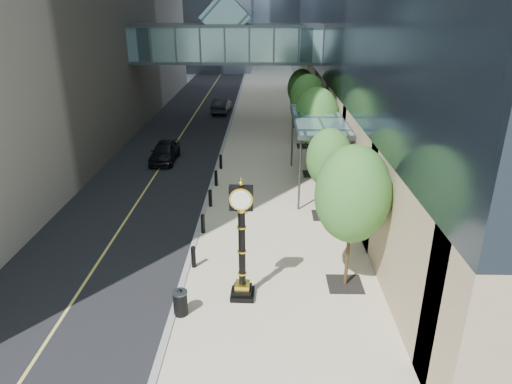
% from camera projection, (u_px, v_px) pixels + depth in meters
% --- Properties ---
extents(ground, '(320.00, 320.00, 0.00)m').
position_uv_depth(ground, '(254.00, 334.00, 15.75)').
color(ground, gray).
rests_on(ground, ground).
extents(road, '(8.00, 180.00, 0.02)m').
position_uv_depth(road, '(202.00, 103.00, 52.87)').
color(road, black).
rests_on(road, ground).
extents(sidewalk, '(8.00, 180.00, 0.06)m').
position_uv_depth(sidewalk, '(271.00, 103.00, 52.72)').
color(sidewalk, '#C4B697').
rests_on(sidewalk, ground).
extents(curb, '(0.25, 180.00, 0.07)m').
position_uv_depth(curb, '(236.00, 103.00, 52.79)').
color(curb, gray).
rests_on(curb, ground).
extents(skywalk, '(17.00, 4.20, 5.80)m').
position_uv_depth(skywalk, '(227.00, 41.00, 38.78)').
color(skywalk, slate).
rests_on(skywalk, ground).
extents(entrance_canopy, '(3.00, 8.00, 4.38)m').
position_uv_depth(entrance_canopy, '(318.00, 120.00, 27.05)').
color(entrance_canopy, '#383F44').
rests_on(entrance_canopy, ground).
extents(bollard_row, '(0.20, 16.20, 0.90)m').
position_uv_depth(bollard_row, '(207.00, 211.00, 23.93)').
color(bollard_row, black).
rests_on(bollard_row, sidewalk).
extents(street_trees, '(2.84, 28.69, 5.84)m').
position_uv_depth(street_trees, '(317.00, 120.00, 28.74)').
color(street_trees, black).
rests_on(street_trees, sidewalk).
extents(street_clock, '(0.93, 0.93, 4.80)m').
position_uv_depth(street_clock, '(242.00, 249.00, 16.88)').
color(street_clock, black).
rests_on(street_clock, sidewalk).
extents(trash_bin, '(0.63, 0.63, 0.90)m').
position_uv_depth(trash_bin, '(180.00, 304.00, 16.50)').
color(trash_bin, black).
rests_on(trash_bin, sidewalk).
extents(pedestrian, '(0.78, 0.64, 1.85)m').
position_uv_depth(pedestrian, '(340.00, 191.00, 25.19)').
color(pedestrian, '#A8A39A').
rests_on(pedestrian, sidewalk).
extents(car_near, '(1.76, 4.25, 1.44)m').
position_uv_depth(car_near, '(165.00, 152.00, 32.86)').
color(car_near, black).
rests_on(car_near, road).
extents(car_far, '(1.87, 4.60, 1.48)m').
position_uv_depth(car_far, '(221.00, 106.00, 47.86)').
color(car_far, black).
rests_on(car_far, road).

